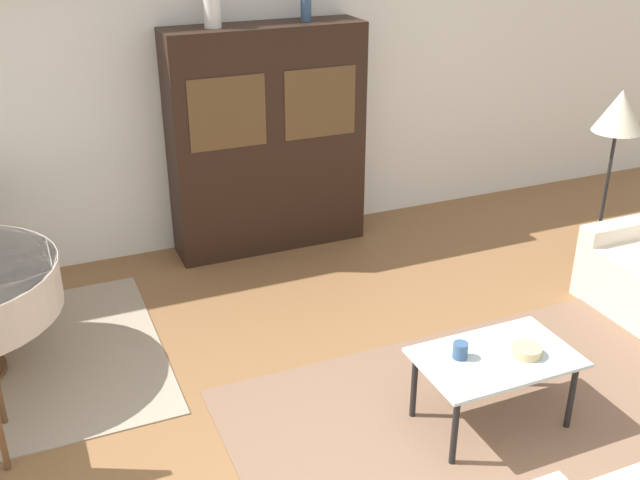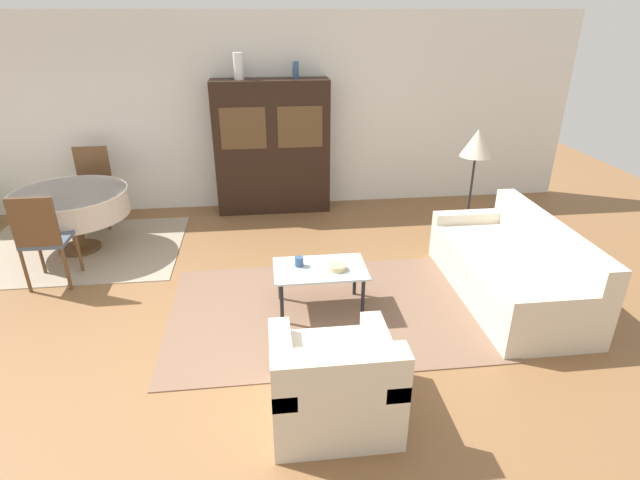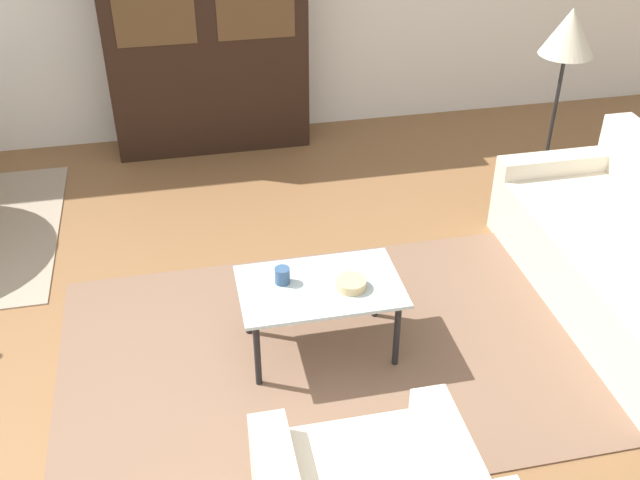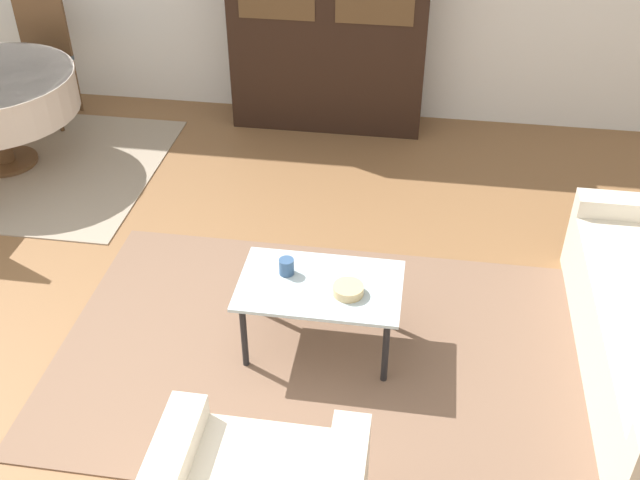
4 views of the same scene
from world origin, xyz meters
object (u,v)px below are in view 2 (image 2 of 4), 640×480
(floor_lamp, at_px, (476,148))
(bowl, at_px, (337,267))
(dining_chair_near, at_px, (42,235))
(dining_table, at_px, (71,204))
(display_cabinet, at_px, (272,147))
(cup, at_px, (299,262))
(coffee_table, at_px, (320,273))
(dining_chair_far, at_px, (93,182))
(vase_short, at_px, (296,70))
(armchair, at_px, (333,383))
(couch, at_px, (513,271))
(vase_tall, at_px, (238,66))

(floor_lamp, bearing_deg, bowl, -141.47)
(dining_chair_near, bearing_deg, dining_table, 90.00)
(dining_chair_near, height_order, bowl, dining_chair_near)
(display_cabinet, xyz_separation_m, cup, (0.16, -2.71, -0.42))
(cup, bearing_deg, coffee_table, -18.73)
(dining_table, relative_size, dining_chair_far, 1.28)
(vase_short, bearing_deg, floor_lamp, -32.31)
(armchair, relative_size, bowl, 5.34)
(display_cabinet, height_order, cup, display_cabinet)
(dining_table, bearing_deg, bowl, -30.41)
(couch, height_order, coffee_table, couch)
(armchair, distance_m, display_cabinet, 4.26)
(couch, bearing_deg, coffee_table, 90.83)
(couch, relative_size, bowl, 12.29)
(couch, distance_m, display_cabinet, 3.66)
(armchair, relative_size, coffee_table, 0.99)
(couch, height_order, floor_lamp, floor_lamp)
(floor_lamp, height_order, vase_short, vase_short)
(floor_lamp, distance_m, vase_short, 2.57)
(display_cabinet, bearing_deg, floor_lamp, -28.39)
(couch, xyz_separation_m, armchair, (-2.05, -1.46, 0.01))
(couch, bearing_deg, floor_lamp, -3.60)
(dining_table, bearing_deg, vase_short, 21.68)
(floor_lamp, bearing_deg, armchair, -126.49)
(bowl, bearing_deg, floor_lamp, 38.53)
(dining_chair_near, relative_size, bowl, 6.25)
(dining_chair_far, distance_m, vase_tall, 2.49)
(vase_short, bearing_deg, couch, -54.22)
(display_cabinet, height_order, dining_table, display_cabinet)
(armchair, height_order, vase_short, vase_short)
(coffee_table, bearing_deg, cup, 161.27)
(dining_chair_far, bearing_deg, display_cabinet, -174.77)
(couch, bearing_deg, display_cabinet, 40.32)
(cup, xyz_separation_m, vase_tall, (-0.55, 2.71, 1.52))
(floor_lamp, bearing_deg, coffee_table, -144.69)
(dining_chair_near, xyz_separation_m, vase_short, (2.78, 1.99, 1.37))
(dining_chair_far, distance_m, bowl, 3.93)
(display_cabinet, bearing_deg, couch, -49.68)
(armchair, xyz_separation_m, dining_chair_near, (-2.71, 2.22, 0.30))
(dining_chair_near, distance_m, floor_lamp, 4.93)
(armchair, bearing_deg, dining_table, 131.12)
(cup, xyz_separation_m, bowl, (0.35, -0.12, -0.02))
(dining_chair_far, bearing_deg, bowl, 138.43)
(floor_lamp, distance_m, vase_tall, 3.22)
(armchair, bearing_deg, bowl, 80.41)
(coffee_table, distance_m, dining_table, 3.25)
(coffee_table, xyz_separation_m, dining_chair_far, (-2.78, 2.55, 0.19))
(coffee_table, distance_m, bowl, 0.19)
(couch, distance_m, dining_chair_near, 4.83)
(display_cabinet, distance_m, dining_chair_near, 3.15)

